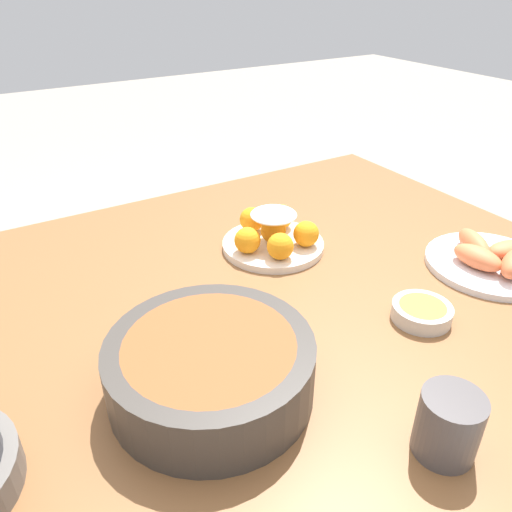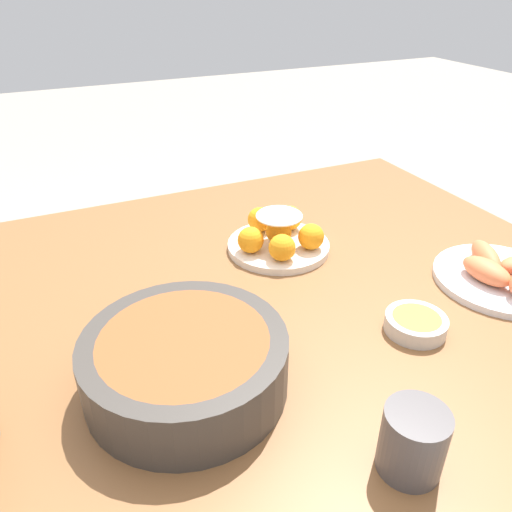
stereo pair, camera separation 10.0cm
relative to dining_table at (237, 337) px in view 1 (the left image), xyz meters
name	(u,v)px [view 1 (the left image)]	position (x,y,z in m)	size (l,w,h in m)	color
dining_table	(237,337)	(0.00, 0.00, 0.00)	(1.50, 1.08, 0.76)	brown
cake_plate	(273,235)	(-0.17, -0.14, 0.12)	(0.22, 0.22, 0.09)	silver
serving_bowl	(211,366)	(0.14, 0.18, 0.13)	(0.30, 0.30, 0.09)	#3D3833
sauce_bowl	(422,312)	(-0.26, 0.21, 0.10)	(0.11, 0.11, 0.03)	beige
seafood_platter	(492,259)	(-0.51, 0.17, 0.10)	(0.26, 0.26, 0.06)	silver
cup_far	(448,425)	(-0.07, 0.43, 0.13)	(0.08, 0.08, 0.09)	#4C4747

